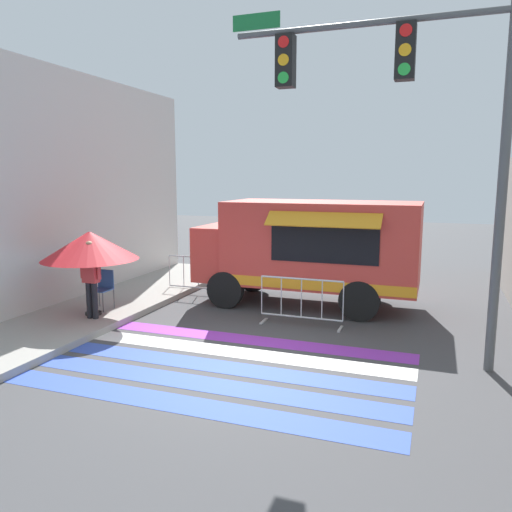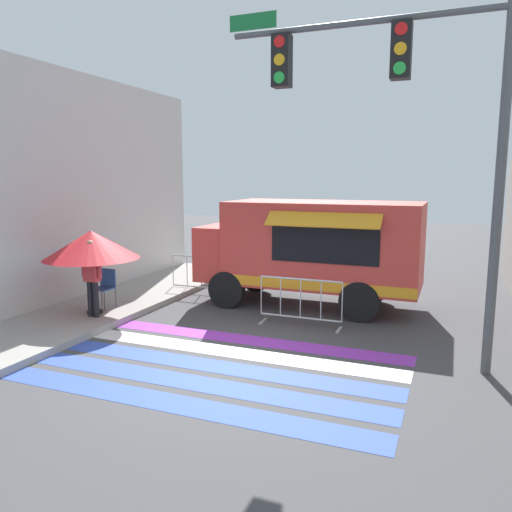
% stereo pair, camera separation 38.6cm
% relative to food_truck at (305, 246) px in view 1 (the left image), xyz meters
% --- Properties ---
extents(ground_plane, '(60.00, 60.00, 0.00)m').
position_rel_food_truck_xyz_m(ground_plane, '(-0.26, -4.32, -1.53)').
color(ground_plane, '#424244').
extents(sidewalk_left, '(4.40, 16.00, 0.15)m').
position_rel_food_truck_xyz_m(sidewalk_left, '(-5.53, -4.32, -1.46)').
color(sidewalk_left, '#99968E').
rests_on(sidewalk_left, ground_plane).
extents(crosswalk_painted, '(6.40, 3.60, 0.01)m').
position_rel_food_truck_xyz_m(crosswalk_painted, '(-0.26, -4.63, -1.53)').
color(crosswalk_painted, '#334FB2').
rests_on(crosswalk_painted, ground_plane).
extents(food_truck, '(5.54, 2.61, 2.66)m').
position_rel_food_truck_xyz_m(food_truck, '(0.00, 0.00, 0.00)').
color(food_truck, '#D13D33').
rests_on(food_truck, ground_plane).
extents(traffic_signal_pole, '(4.74, 0.29, 6.31)m').
position_rel_food_truck_xyz_m(traffic_signal_pole, '(2.55, -3.23, 2.96)').
color(traffic_signal_pole, '#515456').
rests_on(traffic_signal_pole, ground_plane).
extents(patio_umbrella, '(2.14, 2.14, 1.92)m').
position_rel_food_truck_xyz_m(patio_umbrella, '(-4.18, -3.06, 0.21)').
color(patio_umbrella, black).
rests_on(patio_umbrella, sidewalk_left).
extents(folding_chair, '(0.44, 0.44, 0.92)m').
position_rel_food_truck_xyz_m(folding_chair, '(-4.29, -2.52, -0.82)').
color(folding_chair, '#4C4C51').
rests_on(folding_chair, sidewalk_left).
extents(vendor_person, '(0.53, 0.23, 1.73)m').
position_rel_food_truck_xyz_m(vendor_person, '(-3.99, -3.31, -0.39)').
color(vendor_person, black).
rests_on(vendor_person, sidewalk_left).
extents(barricade_front, '(1.87, 0.44, 1.08)m').
position_rel_food_truck_xyz_m(barricade_front, '(0.39, -1.81, -1.00)').
color(barricade_front, '#B7BABF').
rests_on(barricade_front, ground_plane).
extents(barricade_side, '(1.84, 0.44, 1.08)m').
position_rel_food_truck_xyz_m(barricade_side, '(-3.07, 0.09, -1.00)').
color(barricade_side, '#B7BABF').
rests_on(barricade_side, ground_plane).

